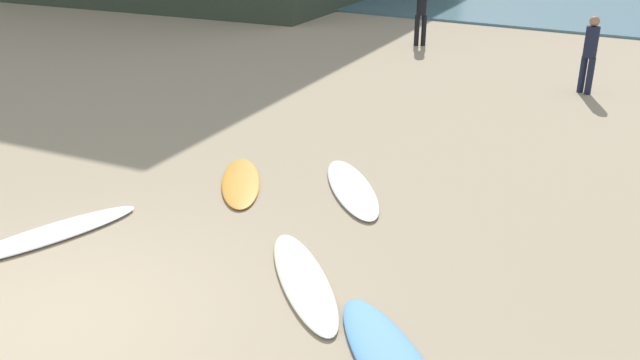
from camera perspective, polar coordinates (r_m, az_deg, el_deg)
name	(u,v)px	position (r m, az deg, el deg)	size (l,w,h in m)	color
ground_plane	(48,325)	(7.27, -22.21, -11.44)	(120.00, 120.00, 0.00)	tan
surfboard_0	(50,234)	(9.01, -22.06, -4.28)	(0.54, 2.30, 0.08)	silver
surfboard_1	(304,280)	(7.41, -1.41, -8.52)	(0.51, 2.21, 0.07)	silver
surfboard_2	(241,182)	(9.94, -6.79, -0.18)	(0.56, 1.92, 0.07)	orange
surfboard_5	(352,188)	(9.67, 2.74, -0.68)	(0.58, 2.23, 0.08)	white
beachgoer_near	(422,9)	(19.76, 8.68, 14.27)	(0.38, 0.38, 1.84)	black
beachgoer_mid	(590,51)	(15.57, 22.09, 10.18)	(0.38, 0.38, 1.66)	#191E33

